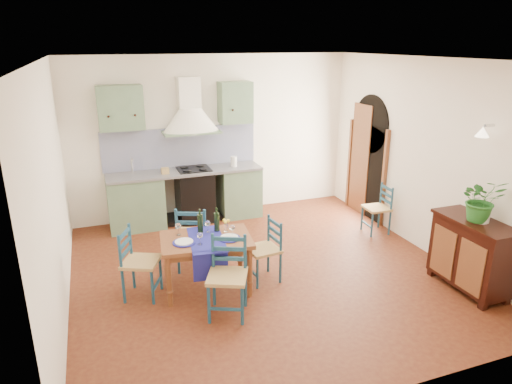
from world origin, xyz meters
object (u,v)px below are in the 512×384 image
(sideboard, at_px, (471,252))
(potted_plant, at_px, (482,200))
(chair_near, at_px, (228,276))
(dining_table, at_px, (207,244))

(sideboard, relative_size, potted_plant, 1.94)
(chair_near, height_order, sideboard, sideboard)
(dining_table, distance_m, chair_near, 0.63)
(dining_table, bearing_deg, chair_near, -82.12)
(potted_plant, bearing_deg, dining_table, 159.74)
(dining_table, relative_size, potted_plant, 2.18)
(potted_plant, bearing_deg, sideboard, 116.93)
(sideboard, bearing_deg, dining_table, 159.95)
(chair_near, xyz_separation_m, potted_plant, (3.02, -0.53, 0.73))
(chair_near, bearing_deg, potted_plant, -10.00)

